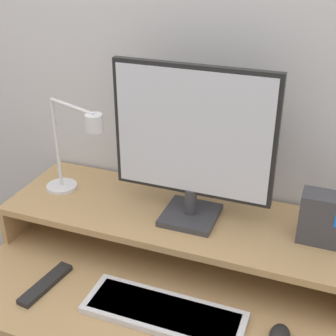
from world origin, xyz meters
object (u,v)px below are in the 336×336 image
(mouse, at_px, (280,336))
(router_dock, at_px, (323,218))
(desk_lamp, at_px, (74,150))
(remote_control, at_px, (46,284))
(monitor, at_px, (192,141))
(keyboard, at_px, (164,312))

(mouse, bearing_deg, router_dock, 78.64)
(desk_lamp, bearing_deg, remote_control, -81.31)
(monitor, distance_m, keyboard, 0.47)
(monitor, height_order, keyboard, monitor)
(router_dock, height_order, remote_control, router_dock)
(desk_lamp, relative_size, mouse, 3.97)
(keyboard, distance_m, mouse, 0.30)
(router_dock, bearing_deg, mouse, -101.36)
(keyboard, distance_m, remote_control, 0.36)
(mouse, bearing_deg, monitor, 141.64)
(mouse, relative_size, remote_control, 0.41)
(desk_lamp, height_order, keyboard, desk_lamp)
(desk_lamp, height_order, remote_control, desk_lamp)
(monitor, height_order, mouse, monitor)
(monitor, distance_m, remote_control, 0.59)
(desk_lamp, xyz_separation_m, keyboard, (0.40, -0.26, -0.29))
(router_dock, distance_m, mouse, 0.34)
(monitor, relative_size, router_dock, 3.18)
(monitor, xyz_separation_m, keyboard, (0.02, -0.28, -0.38))
(mouse, bearing_deg, desk_lamp, 161.18)
(remote_control, bearing_deg, monitor, 40.97)
(desk_lamp, relative_size, router_dock, 2.16)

